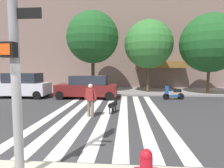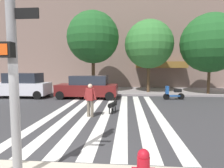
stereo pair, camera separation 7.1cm
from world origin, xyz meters
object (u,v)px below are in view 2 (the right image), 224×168
parked_car_behind_first (88,87)px  street_tree_middle (149,44)px  parked_car_near_curb (22,86)px  pedestrian_dog_walker (90,98)px  street_tree_nearest (93,38)px  street_tree_further (210,43)px  dog_on_leash (113,105)px  traffic_light_pole (9,9)px  parked_scooter (174,93)px

parked_car_behind_first → street_tree_middle: 7.07m
parked_car_near_curb → pedestrian_dog_walker: size_ratio=2.69×
parked_car_behind_first → street_tree_middle: bearing=32.3°
street_tree_nearest → street_tree_further: street_tree_nearest is taller
street_tree_middle → pedestrian_dog_walker: 10.23m
parked_car_behind_first → street_tree_nearest: size_ratio=0.64×
parked_car_behind_first → dog_on_leash: bearing=-63.2°
traffic_light_pole → street_tree_further: size_ratio=0.84×
parked_car_near_curb → street_tree_nearest: street_tree_nearest is taller
parked_car_behind_first → parked_scooter: 6.66m
parked_scooter → street_tree_further: 5.97m
parked_car_near_curb → street_tree_middle: (10.51, 3.22, 3.60)m
traffic_light_pole → pedestrian_dog_walker: traffic_light_pole is taller
parked_car_behind_first → street_tree_nearest: (-0.10, 3.05, 4.35)m
traffic_light_pole → pedestrian_dog_walker: 6.09m
street_tree_middle → parked_scooter: bearing=-65.1°
street_tree_nearest → street_tree_further: (10.33, -0.63, -0.71)m
street_tree_middle → pedestrian_dog_walker: size_ratio=4.07×
traffic_light_pole → parked_scooter: traffic_light_pole is taller
dog_on_leash → street_tree_middle: bearing=70.7°
traffic_light_pole → street_tree_nearest: (-0.97, 14.09, 1.72)m
parked_scooter → street_tree_nearest: 8.84m
parked_car_near_curb → street_tree_nearest: bearing=29.8°
traffic_light_pole → dog_on_leash: (1.47, 6.39, -3.08)m
traffic_light_pole → dog_on_leash: traffic_light_pole is taller
traffic_light_pole → dog_on_leash: size_ratio=5.49×
street_tree_nearest → dog_on_leash: (2.44, -7.70, -4.79)m
parked_car_near_curb → street_tree_nearest: (5.32, 3.05, 4.26)m
traffic_light_pole → parked_scooter: (5.77, 10.93, -3.04)m
traffic_light_pole → parked_car_near_curb: size_ratio=1.31×
dog_on_leash → pedestrian_dog_walker: bearing=-139.5°
traffic_light_pole → street_tree_nearest: bearing=93.9°
street_tree_middle → dog_on_leash: size_ratio=6.32×
dog_on_leash → street_tree_further: bearing=41.9°
street_tree_nearest → pedestrian_dog_walker: street_tree_nearest is taller
street_tree_middle → parked_car_near_curb: bearing=-163.0°
parked_car_near_curb → parked_car_behind_first: (5.42, -0.00, -0.09)m
street_tree_further → parked_car_behind_first: bearing=-166.7°
parked_car_behind_first → dog_on_leash: (2.35, -4.65, -0.45)m
pedestrian_dog_walker → dog_on_leash: bearing=40.5°
parked_scooter → parked_car_near_curb: bearing=179.4°
parked_car_near_curb → dog_on_leash: size_ratio=4.18×
street_tree_nearest → street_tree_middle: (5.19, 0.18, -0.66)m
street_tree_nearest → dog_on_leash: 9.39m
parked_car_behind_first → street_tree_nearest: bearing=91.8°
street_tree_further → dog_on_leash: 11.36m
parked_scooter → dog_on_leash: bearing=-133.5°
parked_car_near_curb → parked_car_behind_first: size_ratio=0.92×
street_tree_middle → dog_on_leash: 9.31m
parked_car_near_curb → traffic_light_pole: bearing=-60.3°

